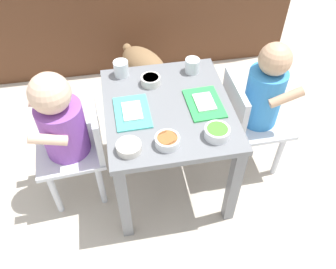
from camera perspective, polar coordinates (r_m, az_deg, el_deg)
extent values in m
plane|color=beige|center=(1.78, 0.00, -6.84)|extent=(7.00, 7.00, 0.00)
cube|color=slate|center=(1.43, 0.00, 4.22)|extent=(0.51, 0.58, 0.03)
cube|color=slate|center=(1.44, -7.12, -10.98)|extent=(0.04, 0.04, 0.45)
cube|color=slate|center=(1.50, 10.49, -8.21)|extent=(0.04, 0.04, 0.45)
cube|color=slate|center=(1.77, -8.75, 3.19)|extent=(0.04, 0.04, 0.45)
cube|color=slate|center=(1.82, 5.52, 5.00)|extent=(0.04, 0.04, 0.45)
cube|color=silver|center=(1.57, -15.52, -2.37)|extent=(0.30, 0.30, 0.02)
cube|color=silver|center=(1.48, -11.57, 1.51)|extent=(0.04, 0.27, 0.22)
cylinder|color=purple|center=(1.48, -16.48, 0.84)|extent=(0.18, 0.18, 0.24)
sphere|color=beige|center=(1.36, -18.54, 6.31)|extent=(0.16, 0.16, 0.16)
cylinder|color=silver|center=(1.76, -17.97, -3.67)|extent=(0.03, 0.03, 0.27)
cylinder|color=silver|center=(1.64, -17.78, -8.93)|extent=(0.03, 0.03, 0.27)
cylinder|color=silver|center=(1.74, -11.54, -2.54)|extent=(0.03, 0.03, 0.27)
cylinder|color=silver|center=(1.62, -10.79, -7.77)|extent=(0.03, 0.03, 0.27)
cylinder|color=beige|center=(1.53, -18.91, 4.71)|extent=(0.15, 0.05, 0.09)
cylinder|color=beige|center=(1.38, -18.78, -0.76)|extent=(0.15, 0.05, 0.09)
cube|color=silver|center=(1.69, 14.15, 2.14)|extent=(0.28, 0.28, 0.02)
cube|color=silver|center=(1.57, 10.61, 4.65)|extent=(0.03, 0.27, 0.22)
cylinder|color=#388CD8|center=(1.60, 15.08, 5.82)|extent=(0.16, 0.16, 0.27)
sphere|color=tan|center=(1.48, 16.89, 11.54)|extent=(0.13, 0.13, 0.13)
cylinder|color=silver|center=(1.77, 17.42, -3.07)|extent=(0.03, 0.03, 0.27)
cylinder|color=silver|center=(1.89, 15.09, 1.46)|extent=(0.03, 0.03, 0.27)
cylinder|color=silver|center=(1.70, 11.35, -4.13)|extent=(0.03, 0.03, 0.27)
cylinder|color=silver|center=(1.82, 9.34, 0.64)|extent=(0.03, 0.03, 0.27)
cylinder|color=tan|center=(1.51, 18.51, 5.68)|extent=(0.15, 0.04, 0.09)
cylinder|color=tan|center=(1.64, 15.96, 9.83)|extent=(0.15, 0.04, 0.09)
ellipsoid|color=olive|center=(2.08, -3.88, 11.06)|extent=(0.33, 0.39, 0.17)
sphere|color=olive|center=(1.93, -0.34, 9.51)|extent=(0.12, 0.12, 0.12)
sphere|color=black|center=(1.91, 0.48, 8.81)|extent=(0.05, 0.05, 0.05)
torus|color=green|center=(1.96, -0.99, 9.67)|extent=(0.10, 0.08, 0.10)
sphere|color=olive|center=(2.18, -6.62, 13.71)|extent=(0.05, 0.05, 0.05)
cylinder|color=olive|center=(2.09, -3.30, 6.01)|extent=(0.04, 0.04, 0.15)
cylinder|color=olive|center=(2.14, -0.93, 7.26)|extent=(0.04, 0.04, 0.15)
cylinder|color=olive|center=(2.21, -6.35, 8.47)|extent=(0.04, 0.04, 0.15)
cylinder|color=olive|center=(2.26, -4.04, 9.62)|extent=(0.04, 0.04, 0.15)
cube|color=#4CC6BC|center=(1.40, -5.78, 3.55)|extent=(0.14, 0.20, 0.01)
cube|color=white|center=(1.39, -5.81, 3.79)|extent=(0.08, 0.11, 0.01)
cube|color=green|center=(1.44, 5.86, 5.00)|extent=(0.14, 0.20, 0.01)
cube|color=white|center=(1.43, 5.88, 5.24)|extent=(0.08, 0.11, 0.01)
cylinder|color=white|center=(1.59, 3.94, 11.02)|extent=(0.06, 0.06, 0.06)
cylinder|color=silver|center=(1.60, 3.92, 10.67)|extent=(0.05, 0.05, 0.04)
cylinder|color=white|center=(1.58, -7.56, 10.48)|extent=(0.07, 0.07, 0.07)
cylinder|color=silver|center=(1.58, -7.52, 10.15)|extent=(0.06, 0.06, 0.05)
cylinder|color=white|center=(1.27, -0.10, -1.04)|extent=(0.09, 0.09, 0.04)
cylinder|color=#B26633|center=(1.26, -0.10, -0.59)|extent=(0.07, 0.07, 0.01)
cylinder|color=silver|center=(1.26, -6.32, -2.06)|extent=(0.09, 0.09, 0.03)
cylinder|color=#D84C33|center=(1.25, -6.37, -1.68)|extent=(0.07, 0.07, 0.01)
cylinder|color=white|center=(1.31, 7.89, 0.33)|extent=(0.09, 0.09, 0.04)
cylinder|color=#4C8C33|center=(1.29, 7.96, 0.85)|extent=(0.08, 0.08, 0.01)
cylinder|color=silver|center=(1.52, -2.81, 8.68)|extent=(0.08, 0.08, 0.04)
cylinder|color=#D84C33|center=(1.52, -2.83, 9.14)|extent=(0.07, 0.07, 0.01)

